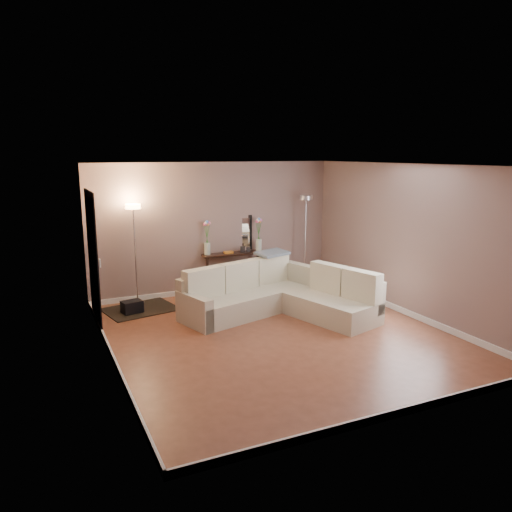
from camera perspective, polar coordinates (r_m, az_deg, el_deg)
name	(u,v)px	position (r m, az deg, el deg)	size (l,w,h in m)	color
floor	(277,335)	(7.86, 2.46, -9.00)	(5.00, 5.50, 0.01)	brown
ceiling	(279,165)	(7.35, 2.65, 10.39)	(5.00, 5.50, 0.01)	white
wall_back	(215,228)	(9.99, -4.70, 3.20)	(5.00, 0.02, 2.60)	gray
wall_front	(403,302)	(5.27, 16.44, -5.04)	(5.00, 0.02, 2.60)	gray
wall_left	(106,269)	(6.75, -16.77, -1.40)	(0.02, 5.50, 2.60)	gray
wall_right	(409,241)	(8.91, 17.08, 1.68)	(0.02, 5.50, 2.60)	gray
baseboard_back	(217,289)	(10.23, -4.53, -3.76)	(5.00, 0.03, 0.10)	white
baseboard_front	(394,414)	(5.76, 15.52, -16.98)	(5.00, 0.03, 0.10)	white
baseboard_left	(114,359)	(7.13, -15.97, -11.21)	(0.03, 5.50, 0.10)	white
baseboard_right	(403,311)	(9.18, 16.49, -6.03)	(0.03, 5.50, 0.10)	white
doorway	(93,259)	(8.45, -18.13, -0.30)	(0.02, 1.20, 2.20)	black
switch_plate	(100,263)	(7.60, -17.42, -0.78)	(0.02, 0.08, 0.12)	white
sectional_sofa	(277,295)	(8.75, 2.43, -4.53)	(3.07, 2.54, 0.88)	beige
throw_blanket	(272,253)	(9.34, 1.88, 0.34)	(0.63, 0.36, 0.05)	slate
console_table	(230,270)	(10.12, -2.99, -1.57)	(1.31, 0.41, 0.80)	black
leaning_mirror	(231,233)	(10.16, -2.91, 2.61)	(0.92, 0.09, 0.72)	black
table_decor	(234,251)	(10.03, -2.53, 0.55)	(0.55, 0.13, 0.13)	orange
flower_vase_left	(207,240)	(9.85, -5.61, 1.82)	(0.15, 0.13, 0.68)	silver
flower_vase_right	(259,237)	(10.21, 0.31, 2.22)	(0.15, 0.13, 0.68)	silver
floor_lamp_lit	(134,234)	(9.33, -13.74, 2.42)	(0.31, 0.31, 1.87)	silver
floor_lamp_unlit	(306,223)	(10.44, 5.69, 3.82)	(0.29, 0.29, 1.91)	silver
charcoal_rug	(141,309)	(9.28, -13.05, -5.94)	(1.22, 0.91, 0.02)	black
black_bag	(132,307)	(9.08, -13.99, -5.67)	(0.35, 0.24, 0.22)	black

